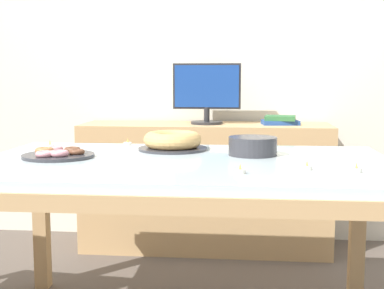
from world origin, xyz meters
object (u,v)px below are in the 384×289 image
plate_stack (253,146)px  tealight_near_front (240,171)px  book_stack (280,120)px  tealight_right_edge (356,170)px  cake_chocolate_round (173,141)px  tealight_left_edge (307,167)px  tealight_near_cakes (128,143)px  computer_monitor (207,94)px  tealight_centre (50,146)px  pastry_platter (58,154)px

plate_stack → tealight_near_front: 0.46m
book_stack → plate_stack: book_stack is taller
plate_stack → tealight_near_front: plate_stack is taller
book_stack → tealight_right_edge: 1.44m
cake_chocolate_round → tealight_left_edge: bearing=-40.7°
plate_stack → tealight_near_cakes: plate_stack is taller
book_stack → tealight_near_cakes: book_stack is taller
cake_chocolate_round → book_stack: bearing=58.6°
tealight_left_edge → tealight_right_edge: same height
computer_monitor → cake_chocolate_round: bearing=-95.9°
computer_monitor → book_stack: bearing=0.2°
computer_monitor → tealight_left_edge: bearing=-71.3°
tealight_near_cakes → tealight_centre: same height
pastry_platter → tealight_right_edge: pastry_platter is taller
tealight_near_front → computer_monitor: bearing=98.7°
pastry_platter → tealight_near_cakes: bearing=63.5°
cake_chocolate_round → tealight_right_edge: bearing=-35.6°
book_stack → cake_chocolate_round: bearing=-121.4°
tealight_left_edge → computer_monitor: bearing=108.7°
cake_chocolate_round → tealight_left_edge: cake_chocolate_round is taller
cake_chocolate_round → tealight_near_front: 0.67m
cake_chocolate_round → tealight_near_cakes: (-0.24, 0.14, -0.03)m
pastry_platter → tealight_centre: size_ratio=7.58×
computer_monitor → tealight_centre: (-0.69, -0.88, -0.22)m
computer_monitor → tealight_near_front: computer_monitor is taller
tealight_near_cakes → tealight_left_edge: same height
book_stack → tealight_left_edge: size_ratio=5.95×
tealight_near_cakes → tealight_left_edge: bearing=-37.8°
pastry_platter → tealight_near_cakes: pastry_platter is taller
book_stack → tealight_near_front: bearing=-98.8°
computer_monitor → pastry_platter: 1.31m
computer_monitor → tealight_near_front: (0.23, -1.49, -0.22)m
book_stack → tealight_near_cakes: (-0.79, -0.76, -0.06)m
cake_chocolate_round → plate_stack: bearing=-19.5°
computer_monitor → tealight_right_edge: 1.57m
tealight_left_edge → tealight_right_edge: size_ratio=1.00×
plate_stack → computer_monitor: bearing=105.0°
plate_stack → tealight_near_cakes: (-0.61, 0.27, -0.03)m
computer_monitor → tealight_near_cakes: bearing=-114.0°
tealight_near_front → cake_chocolate_round: bearing=118.6°
pastry_platter → tealight_near_cakes: size_ratio=7.58×
plate_stack → cake_chocolate_round: bearing=160.5°
tealight_centre → tealight_left_edge: bearing=-23.4°
book_stack → pastry_platter: bearing=-130.4°
tealight_right_edge → book_stack: bearing=97.2°
computer_monitor → tealight_near_front: 1.52m
tealight_left_edge → tealight_right_edge: bearing=-13.2°
tealight_near_cakes → tealight_near_front: 0.92m
plate_stack → tealight_left_edge: size_ratio=5.25×
book_stack → pastry_platter: size_ratio=0.78×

